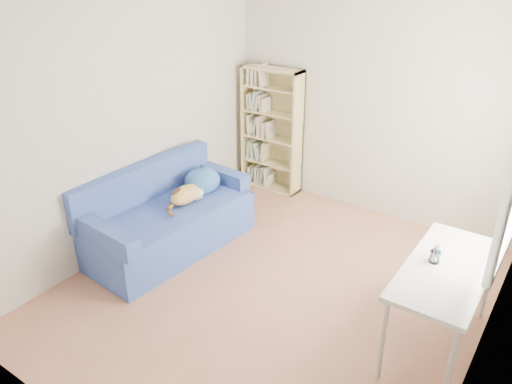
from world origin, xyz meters
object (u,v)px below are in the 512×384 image
at_px(pen_cup, 435,255).
at_px(desk, 446,275).
at_px(bookshelf, 272,135).
at_px(sofa, 169,217).

bearing_deg(pen_cup, desk, -5.22).
relative_size(desk, pen_cup, 8.01).
relative_size(bookshelf, pen_cup, 10.18).
distance_m(desk, pen_cup, 0.17).
bearing_deg(pen_cup, sofa, -177.77).
bearing_deg(bookshelf, pen_cup, -33.85).
height_order(sofa, desk, sofa).
bearing_deg(sofa, bookshelf, 91.89).
distance_m(sofa, bookshelf, 1.89).
distance_m(sofa, desk, 2.81).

